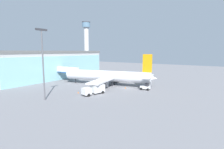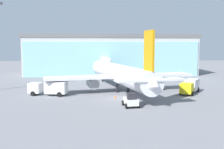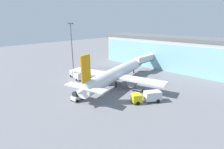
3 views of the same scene
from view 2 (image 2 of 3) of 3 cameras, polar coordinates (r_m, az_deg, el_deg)
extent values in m
plane|color=slate|center=(47.23, 1.75, -5.22)|extent=(240.00, 240.00, 0.00)
cube|color=#B2B2B2|center=(86.71, -0.28, 3.95)|extent=(54.60, 14.86, 11.83)
cube|color=#8CC5D0|center=(79.71, 0.03, 3.32)|extent=(53.25, 1.34, 10.65)
cube|color=slate|center=(86.70, -0.28, 8.26)|extent=(55.69, 15.16, 1.20)
cube|color=beige|center=(75.48, -1.52, 2.85)|extent=(2.81, 13.79, 2.40)
cube|color=#194799|center=(75.55, -1.51, 2.05)|extent=(2.85, 13.79, 0.30)
cylinder|color=#4C4C51|center=(80.82, -1.74, 0.90)|extent=(0.70, 0.70, 3.72)
cylinder|color=silver|center=(55.54, 1.47, 0.23)|extent=(11.82, 33.33, 3.93)
cone|color=silver|center=(71.52, -2.66, 1.57)|extent=(4.54, 3.86, 3.93)
cone|color=silver|center=(40.13, 8.84, -2.16)|extent=(4.39, 4.73, 3.54)
cube|color=silver|center=(54.01, 2.01, -0.36)|extent=(31.20, 11.54, 0.50)
cube|color=silver|center=(40.95, 8.26, -1.15)|extent=(11.25, 4.97, 0.30)
cube|color=orange|center=(41.07, 8.07, 5.17)|extent=(1.12, 3.19, 6.24)
cylinder|color=gray|center=(53.10, -4.23, -1.96)|extent=(2.81, 3.61, 2.10)
cylinder|color=gray|center=(56.77, 7.51, -1.46)|extent=(2.81, 3.61, 2.10)
cylinder|color=black|center=(53.03, 1.14, -3.07)|extent=(0.50, 0.50, 1.60)
cylinder|color=black|center=(53.79, 3.53, -2.95)|extent=(0.50, 0.50, 1.60)
cylinder|color=black|center=(68.91, -2.05, -0.91)|extent=(0.40, 0.40, 1.60)
cube|color=silver|center=(52.36, -16.35, -2.78)|extent=(2.60, 2.60, 1.90)
cube|color=white|center=(50.69, -12.05, -2.78)|extent=(4.36, 2.96, 2.20)
cylinder|color=black|center=(51.54, -16.84, -4.01)|extent=(0.94, 0.48, 0.90)
cylinder|color=black|center=(53.49, -15.81, -3.61)|extent=(0.94, 0.48, 0.90)
cylinder|color=black|center=(49.51, -11.40, -4.27)|extent=(0.94, 0.48, 0.90)
cylinder|color=black|center=(51.54, -10.55, -3.84)|extent=(0.94, 0.48, 0.90)
cube|color=yellow|center=(51.72, 15.91, -2.87)|extent=(3.04, 3.04, 1.90)
cube|color=silver|center=(55.74, 16.98, -2.11)|extent=(4.01, 4.55, 2.20)
cylinder|color=black|center=(51.63, 17.07, -4.00)|extent=(0.74, 0.92, 0.90)
cylinder|color=black|center=(52.15, 14.71, -3.82)|extent=(0.74, 0.92, 0.90)
cylinder|color=black|center=(56.64, 18.26, -3.15)|extent=(0.74, 0.92, 0.90)
cylinder|color=black|center=(57.12, 16.09, -3.00)|extent=(0.74, 0.92, 0.90)
cube|color=slate|center=(56.99, 9.75, -2.79)|extent=(2.99, 1.97, 0.16)
cylinder|color=black|center=(55.99, 8.92, -3.25)|extent=(0.45, 0.18, 0.44)
cylinder|color=slate|center=(55.87, 8.94, -2.41)|extent=(0.08, 0.08, 0.90)
cylinder|color=black|center=(57.34, 8.44, -3.02)|extent=(0.45, 0.18, 0.44)
cylinder|color=slate|center=(57.21, 8.46, -2.20)|extent=(0.08, 0.08, 0.90)
cylinder|color=black|center=(56.78, 11.06, -3.16)|extent=(0.45, 0.18, 0.44)
cylinder|color=slate|center=(56.65, 11.08, -2.33)|extent=(0.08, 0.08, 0.90)
cylinder|color=black|center=(58.10, 10.54, -2.93)|extent=(0.45, 0.18, 0.44)
cylinder|color=slate|center=(57.97, 10.55, -2.12)|extent=(0.08, 0.08, 0.90)
cube|color=silver|center=(40.81, 4.09, -5.84)|extent=(2.22, 3.42, 0.90)
cube|color=#26262B|center=(40.02, 4.33, -4.69)|extent=(1.52, 1.18, 1.00)
cylinder|color=black|center=(41.76, 2.49, -6.18)|extent=(0.46, 0.84, 0.80)
cylinder|color=black|center=(42.20, 4.89, -6.07)|extent=(0.46, 0.84, 0.80)
cylinder|color=black|center=(39.64, 3.22, -6.86)|extent=(0.46, 0.84, 0.80)
cylinder|color=black|center=(40.09, 5.74, -6.73)|extent=(0.46, 0.84, 0.80)
cone|color=orange|center=(47.13, 0.76, -4.90)|extent=(0.36, 0.36, 0.55)
cone|color=orange|center=(56.43, -14.46, -3.24)|extent=(0.36, 0.36, 0.55)
camera|label=1|loc=(51.37, -74.58, 5.48)|focal=28.00mm
camera|label=3|loc=(43.18, 65.66, 15.59)|focal=28.00mm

